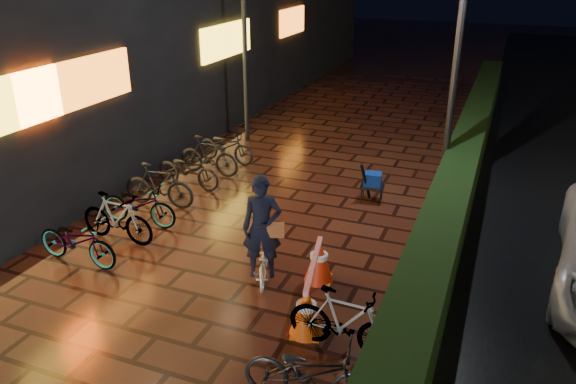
% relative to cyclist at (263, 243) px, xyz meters
% --- Properties ---
extents(ground, '(80.00, 80.00, 0.00)m').
position_rel_cyclist_xyz_m(ground, '(-0.77, -1.89, -0.67)').
color(ground, '#381911').
rests_on(ground, ground).
extents(hedge, '(0.70, 20.00, 1.00)m').
position_rel_cyclist_xyz_m(hedge, '(2.53, 6.11, -0.17)').
color(hedge, black).
rests_on(hedge, ground).
extents(lamp_post_hedge, '(0.51, 0.25, 5.41)m').
position_rel_cyclist_xyz_m(lamp_post_hedge, '(2.18, 4.72, 2.31)').
color(lamp_post_hedge, black).
rests_on(lamp_post_hedge, ground).
extents(lamp_post_sf, '(0.45, 0.20, 4.72)m').
position_rel_cyclist_xyz_m(lamp_post_sf, '(-3.40, 6.56, 1.93)').
color(lamp_post_sf, black).
rests_on(lamp_post_sf, ground).
extents(cyclist, '(0.85, 1.32, 1.79)m').
position_rel_cyclist_xyz_m(cyclist, '(0.00, 0.00, 0.00)').
color(cyclist, silver).
rests_on(cyclist, ground).
extents(traffic_barrier, '(0.75, 1.82, 0.74)m').
position_rel_cyclist_xyz_m(traffic_barrier, '(0.97, -0.37, -0.30)').
color(traffic_barrier, '#F1520C').
rests_on(traffic_barrier, ground).
extents(cart_assembly, '(0.53, 0.56, 0.92)m').
position_rel_cyclist_xyz_m(cart_assembly, '(0.87, 3.63, -0.20)').
color(cart_assembly, black).
rests_on(cart_assembly, ground).
extents(parked_bikes_storefront, '(1.72, 5.99, 0.92)m').
position_rel_cyclist_xyz_m(parked_bikes_storefront, '(-3.08, 1.96, -0.23)').
color(parked_bikes_storefront, black).
rests_on(parked_bikes_storefront, ground).
extents(parked_bikes_hedge, '(1.71, 2.60, 0.92)m').
position_rel_cyclist_xyz_m(parked_bikes_hedge, '(1.64, -2.23, -0.22)').
color(parked_bikes_hedge, black).
rests_on(parked_bikes_hedge, ground).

